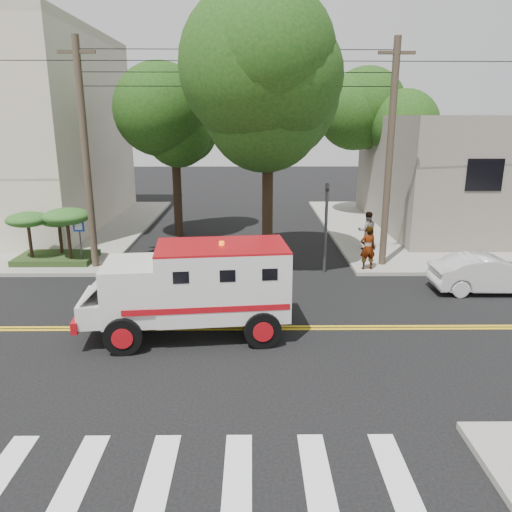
{
  "coord_description": "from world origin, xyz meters",
  "views": [
    {
      "loc": [
        0.86,
        -13.76,
        6.1
      ],
      "look_at": [
        0.99,
        2.29,
        1.6
      ],
      "focal_mm": 35.0,
      "sensor_mm": 36.0,
      "label": 1
    }
  ],
  "objects_px": {
    "parked_sedan": "(489,274)",
    "pedestrian_b": "(367,231)",
    "pedestrian_a": "(368,248)",
    "armored_truck": "(196,285)"
  },
  "relations": [
    {
      "from": "armored_truck",
      "to": "pedestrian_a",
      "type": "bearing_deg",
      "value": 37.45
    },
    {
      "from": "parked_sedan",
      "to": "pedestrian_b",
      "type": "height_order",
      "value": "pedestrian_b"
    },
    {
      "from": "armored_truck",
      "to": "parked_sedan",
      "type": "bearing_deg",
      "value": 13.44
    },
    {
      "from": "armored_truck",
      "to": "pedestrian_b",
      "type": "height_order",
      "value": "armored_truck"
    },
    {
      "from": "pedestrian_a",
      "to": "parked_sedan",
      "type": "bearing_deg",
      "value": 141.48
    },
    {
      "from": "parked_sedan",
      "to": "pedestrian_a",
      "type": "height_order",
      "value": "pedestrian_a"
    },
    {
      "from": "armored_truck",
      "to": "pedestrian_b",
      "type": "relative_size",
      "value": 3.41
    },
    {
      "from": "armored_truck",
      "to": "pedestrian_b",
      "type": "xyz_separation_m",
      "value": [
        6.91,
        9.02,
        -0.48
      ]
    },
    {
      "from": "pedestrian_b",
      "to": "parked_sedan",
      "type": "bearing_deg",
      "value": 118.27
    },
    {
      "from": "parked_sedan",
      "to": "pedestrian_b",
      "type": "bearing_deg",
      "value": 30.77
    }
  ]
}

